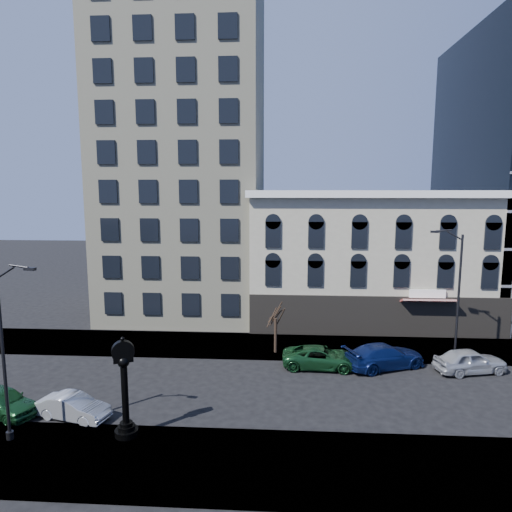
# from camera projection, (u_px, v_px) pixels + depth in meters

# --- Properties ---
(ground) EXTENTS (160.00, 160.00, 0.00)m
(ground) POSITION_uv_depth(u_px,v_px,m) (221.00, 389.00, 29.11)
(ground) COLOR black
(ground) RESTS_ON ground
(sidewalk_far) EXTENTS (160.00, 6.00, 0.12)m
(sidewalk_far) POSITION_uv_depth(u_px,v_px,m) (235.00, 345.00, 37.00)
(sidewalk_far) COLOR gray
(sidewalk_far) RESTS_ON ground
(sidewalk_near) EXTENTS (160.00, 6.00, 0.12)m
(sidewalk_near) POSITION_uv_depth(u_px,v_px,m) (197.00, 462.00, 21.21)
(sidewalk_near) COLOR gray
(sidewalk_near) RESTS_ON ground
(cream_tower) EXTENTS (15.90, 15.40, 42.50)m
(cream_tower) POSITION_uv_depth(u_px,v_px,m) (184.00, 121.00, 45.26)
(cream_tower) COLOR beige
(cream_tower) RESTS_ON ground
(victorian_row) EXTENTS (22.60, 11.19, 12.50)m
(victorian_row) POSITION_uv_depth(u_px,v_px,m) (369.00, 259.00, 43.17)
(victorian_row) COLOR #ACA68E
(victorian_row) RESTS_ON ground
(street_clock) EXTENTS (1.19, 1.19, 5.25)m
(street_clock) POSITION_uv_depth(u_px,v_px,m) (125.00, 391.00, 23.07)
(street_clock) COLOR black
(street_clock) RESTS_ON sidewalk_near
(street_lamp_near) EXTENTS (2.36, 0.65, 9.18)m
(street_lamp_near) POSITION_uv_depth(u_px,v_px,m) (11.00, 307.00, 21.89)
(street_lamp_near) COLOR black
(street_lamp_near) RESTS_ON sidewalk_near
(street_lamp_far) EXTENTS (2.54, 0.61, 9.82)m
(street_lamp_far) POSITION_uv_depth(u_px,v_px,m) (450.00, 260.00, 33.02)
(street_lamp_far) COLOR black
(street_lamp_far) RESTS_ON sidewalk_far
(bare_tree_far) EXTENTS (2.52, 2.52, 4.33)m
(bare_tree_far) POSITION_uv_depth(u_px,v_px,m) (276.00, 311.00, 34.78)
(bare_tree_far) COLOR #2E2117
(bare_tree_far) RESTS_ON sidewalk_far
(car_near_a) EXTENTS (4.98, 3.41, 1.58)m
(car_near_a) POSITION_uv_depth(u_px,v_px,m) (2.00, 401.00, 25.69)
(car_near_a) COLOR #143F1E
(car_near_a) RESTS_ON ground
(car_near_b) EXTENTS (4.34, 2.41, 1.35)m
(car_near_b) POSITION_uv_depth(u_px,v_px,m) (74.00, 407.00, 25.26)
(car_near_b) COLOR #A5A8AD
(car_near_b) RESTS_ON ground
(car_far_a) EXTENTS (5.53, 2.76, 1.50)m
(car_far_a) POSITION_uv_depth(u_px,v_px,m) (321.00, 357.00, 32.43)
(car_far_a) COLOR #143F1E
(car_far_a) RESTS_ON ground
(car_far_b) EXTENTS (6.42, 4.55, 1.72)m
(car_far_b) POSITION_uv_depth(u_px,v_px,m) (384.00, 356.00, 32.40)
(car_far_b) COLOR #0C194C
(car_far_b) RESTS_ON ground
(car_far_c) EXTENTS (5.23, 3.02, 1.68)m
(car_far_c) POSITION_uv_depth(u_px,v_px,m) (470.00, 361.00, 31.56)
(car_far_c) COLOR #A5A8AD
(car_far_c) RESTS_ON ground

